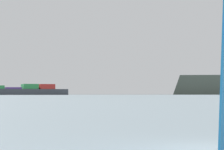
% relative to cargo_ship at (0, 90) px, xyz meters
% --- Properties ---
extents(ground_plane, '(4000.00, 4000.00, 0.00)m').
position_rel_cargo_ship_xyz_m(ground_plane, '(165.54, -747.13, -7.19)').
color(ground_plane, gray).
extents(cargo_ship, '(208.33, 96.42, 31.50)m').
position_rel_cargo_ship_xyz_m(cargo_ship, '(0.00, 0.00, 0.00)').
color(cargo_ship, '#3F444C').
rests_on(cargo_ship, ground_plane).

